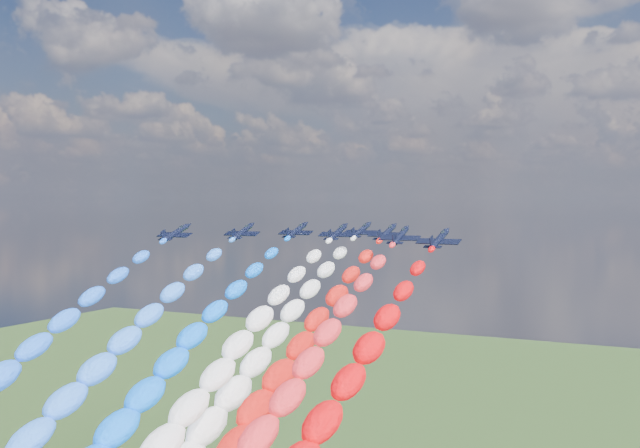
% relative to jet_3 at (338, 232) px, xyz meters
% --- Properties ---
extents(jet_0, '(8.60, 11.31, 5.84)m').
position_rel_jet_3_xyz_m(jet_0, '(-29.76, -17.20, 0.00)').
color(jet_0, black).
extents(jet_1, '(8.23, 11.04, 5.84)m').
position_rel_jet_3_xyz_m(jet_1, '(-20.35, -5.60, 0.00)').
color(jet_1, black).
extents(trail_1, '(6.42, 97.94, 55.21)m').
position_rel_jet_3_xyz_m(trail_1, '(-20.35, -55.62, -25.93)').
color(trail_1, '#2E76FA').
extents(jet_2, '(8.47, 11.22, 5.84)m').
position_rel_jet_3_xyz_m(jet_2, '(-12.01, 3.76, 0.00)').
color(jet_2, black).
extents(trail_2, '(6.42, 97.94, 55.21)m').
position_rel_jet_3_xyz_m(trail_2, '(-12.01, -46.26, -25.93)').
color(trail_2, '#0765FF').
extents(jet_3, '(7.98, 10.86, 5.84)m').
position_rel_jet_3_xyz_m(jet_3, '(0.00, 0.00, 0.00)').
color(jet_3, black).
extents(trail_3, '(6.42, 97.94, 55.21)m').
position_rel_jet_3_xyz_m(trail_3, '(0.00, -50.02, -25.93)').
color(trail_3, white).
extents(jet_4, '(8.65, 11.35, 5.84)m').
position_rel_jet_3_xyz_m(jet_4, '(0.52, 11.28, 0.00)').
color(jet_4, black).
extents(trail_4, '(6.42, 97.94, 55.21)m').
position_rel_jet_3_xyz_m(trail_4, '(0.52, -38.74, -25.93)').
color(trail_4, white).
extents(jet_5, '(8.43, 11.19, 5.84)m').
position_rel_jet_3_xyz_m(jet_5, '(9.75, 3.89, 0.00)').
color(jet_5, black).
extents(trail_5, '(6.42, 97.94, 55.21)m').
position_rel_jet_3_xyz_m(trail_5, '(9.75, -46.12, -25.93)').
color(trail_5, red).
extents(jet_6, '(8.38, 11.15, 5.84)m').
position_rel_jet_3_xyz_m(jet_6, '(17.32, -8.00, 0.00)').
color(jet_6, black).
extents(trail_6, '(6.42, 97.94, 55.21)m').
position_rel_jet_3_xyz_m(trail_6, '(17.32, -58.02, -25.93)').
color(trail_6, red).
extents(jet_7, '(8.42, 11.18, 5.84)m').
position_rel_jet_3_xyz_m(jet_7, '(28.10, -16.85, 0.00)').
color(jet_7, black).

